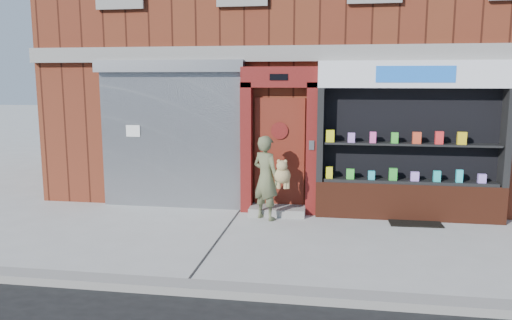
# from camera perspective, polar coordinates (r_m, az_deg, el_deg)

# --- Properties ---
(ground) EXTENTS (80.00, 80.00, 0.00)m
(ground) POSITION_cam_1_polar(r_m,az_deg,el_deg) (8.33, 6.31, -9.46)
(ground) COLOR #9E9E99
(ground) RESTS_ON ground
(curb) EXTENTS (60.00, 0.30, 0.12)m
(curb) POSITION_cam_1_polar(r_m,az_deg,el_deg) (6.30, 5.31, -15.17)
(curb) COLOR gray
(curb) RESTS_ON ground
(building) EXTENTS (12.00, 8.16, 8.00)m
(building) POSITION_cam_1_polar(r_m,az_deg,el_deg) (13.95, 7.89, 14.65)
(building) COLOR #5F2415
(building) RESTS_ON ground
(shutter_bay) EXTENTS (3.10, 0.30, 3.04)m
(shutter_bay) POSITION_cam_1_polar(r_m,az_deg,el_deg) (10.41, -9.72, 3.90)
(shutter_bay) COLOR gray
(shutter_bay) RESTS_ON ground
(red_door_bay) EXTENTS (1.52, 0.58, 2.90)m
(red_door_bay) POSITION_cam_1_polar(r_m,az_deg,el_deg) (9.88, 2.66, 2.22)
(red_door_bay) COLOR #56100E
(red_door_bay) RESTS_ON ground
(pharmacy_bay) EXTENTS (3.50, 0.41, 3.00)m
(pharmacy_bay) POSITION_cam_1_polar(r_m,az_deg,el_deg) (9.88, 17.16, 1.33)
(pharmacy_bay) COLOR #552314
(pharmacy_bay) RESTS_ON ground
(woman) EXTENTS (0.83, 0.65, 1.62)m
(woman) POSITION_cam_1_polar(r_m,az_deg,el_deg) (9.47, 1.34, -1.99)
(woman) COLOR #575C3C
(woman) RESTS_ON ground
(doormat) EXTENTS (0.97, 0.69, 0.02)m
(doormat) POSITION_cam_1_polar(r_m,az_deg,el_deg) (9.89, 17.64, -6.75)
(doormat) COLOR black
(doormat) RESTS_ON ground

